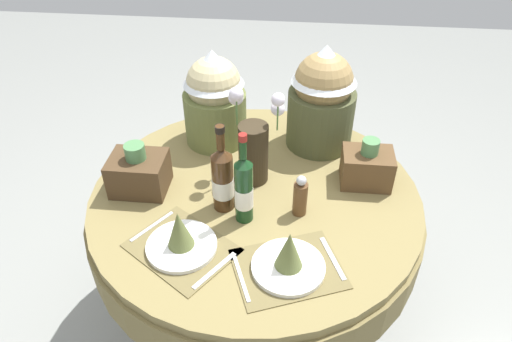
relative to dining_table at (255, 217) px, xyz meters
The scene contains 12 objects.
ground 0.65m from the dining_table, ahead, with size 8.00×8.00×0.00m, color gray.
dining_table is the anchor object (origin of this frame).
place_setting_left 0.42m from the dining_table, 124.41° to the right, with size 0.43×0.41×0.16m.
place_setting_right 0.44m from the dining_table, 68.51° to the right, with size 0.41×0.37×0.16m.
flower_vase 0.30m from the dining_table, 99.86° to the left, with size 0.21×0.15×0.40m.
wine_bottle_left 0.30m from the dining_table, 139.79° to the right, with size 0.08×0.08×0.35m.
wine_bottle_centre 0.31m from the dining_table, 99.36° to the right, with size 0.07×0.07×0.36m.
pepper_mill 0.29m from the dining_table, 29.57° to the right, with size 0.05×0.05×0.17m.
gift_tub_back_left 0.54m from the dining_table, 120.85° to the left, with size 0.27×0.27×0.42m.
gift_tub_back_right 0.58m from the dining_table, 56.67° to the left, with size 0.29×0.29×0.46m.
woven_basket_side_left 0.49m from the dining_table, behind, with size 0.21×0.17×0.20m.
woven_basket_side_right 0.49m from the dining_table, 14.37° to the left, with size 0.19×0.15×0.20m.
Camera 1 is at (0.14, -1.37, 1.95)m, focal length 32.74 mm.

